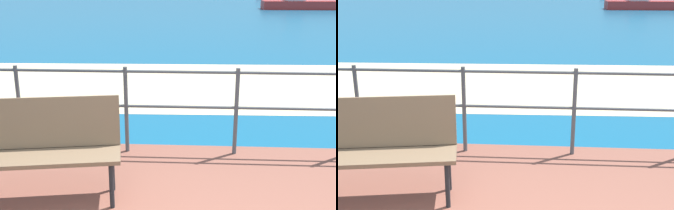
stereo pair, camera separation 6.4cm
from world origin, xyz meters
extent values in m
cube|color=beige|center=(0.00, 5.68, 0.01)|extent=(54.07, 4.89, 0.01)
cube|color=#7A6047|center=(-1.35, 1.24, 0.48)|extent=(1.80, 0.68, 0.04)
cube|color=#7A6047|center=(-1.38, 1.42, 0.72)|extent=(1.74, 0.37, 0.44)
cylinder|color=#1E2328|center=(-0.54, 1.22, 0.27)|extent=(0.04, 0.04, 0.42)
cylinder|color=#1E2328|center=(-0.59, 1.52, 0.27)|extent=(0.04, 0.04, 0.42)
cylinder|color=#4C5156|center=(-1.77, 2.40, 0.54)|extent=(0.04, 0.04, 0.95)
cylinder|color=#4C5156|center=(-0.59, 2.40, 0.54)|extent=(0.04, 0.04, 0.95)
cylinder|color=#4C5156|center=(0.59, 2.40, 0.54)|extent=(0.04, 0.04, 0.95)
cylinder|color=#4C5156|center=(0.00, 2.40, 0.97)|extent=(5.90, 0.03, 0.03)
cylinder|color=#4C5156|center=(0.00, 2.40, 0.58)|extent=(5.90, 0.03, 0.03)
cube|color=red|center=(6.87, 25.22, 0.27)|extent=(4.69, 1.44, 0.52)
camera|label=1|loc=(0.10, -1.81, 1.91)|focal=44.14mm
camera|label=2|loc=(0.17, -1.81, 1.91)|focal=44.14mm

